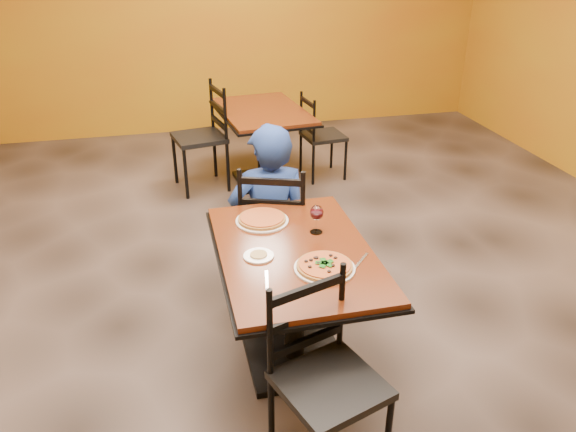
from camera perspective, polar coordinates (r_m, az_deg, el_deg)
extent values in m
cube|color=black|center=(3.81, -1.18, -9.47)|extent=(7.00, 8.00, 0.01)
cube|color=#AD8613|center=(7.08, -8.63, 20.40)|extent=(7.00, 0.01, 3.00)
cube|color=#55190D|center=(3.00, 0.71, -3.65)|extent=(0.80, 1.20, 0.03)
cube|color=black|center=(3.02, 0.70, -4.06)|extent=(0.83, 1.23, 0.02)
cylinder|color=black|center=(3.20, 0.67, -9.29)|extent=(0.12, 0.12, 0.66)
cube|color=black|center=(3.42, 0.64, -14.03)|extent=(0.55, 0.55, 0.04)
cube|color=#55190D|center=(5.48, -2.64, 10.67)|extent=(0.88, 1.22, 0.03)
cube|color=black|center=(5.49, -2.63, 10.42)|extent=(0.91, 1.25, 0.02)
cylinder|color=black|center=(5.59, -2.56, 7.07)|extent=(0.11, 0.11, 0.66)
cube|color=black|center=(5.72, -2.49, 3.76)|extent=(0.58, 0.58, 0.04)
imported|color=navy|center=(3.93, -1.94, 1.43)|extent=(0.59, 0.39, 1.14)
cylinder|color=white|center=(2.83, 3.74, -5.33)|extent=(0.31, 0.31, 0.01)
cylinder|color=maroon|center=(2.82, 3.75, -5.06)|extent=(0.28, 0.28, 0.02)
cylinder|color=white|center=(3.28, -2.66, -0.49)|extent=(0.31, 0.31, 0.01)
cylinder|color=#C87626|center=(3.27, -2.66, -0.24)|extent=(0.28, 0.28, 0.02)
cylinder|color=white|center=(2.93, -3.01, -4.08)|extent=(0.16, 0.16, 0.01)
cylinder|color=tan|center=(2.92, -3.02, -3.93)|extent=(0.09, 0.09, 0.01)
cube|color=silver|center=(2.73, -2.17, -6.67)|extent=(0.05, 0.19, 0.00)
cube|color=silver|center=(2.90, 7.32, -4.70)|extent=(0.15, 0.17, 0.00)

